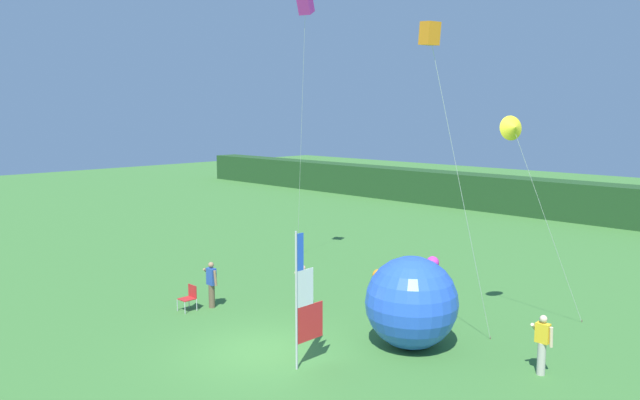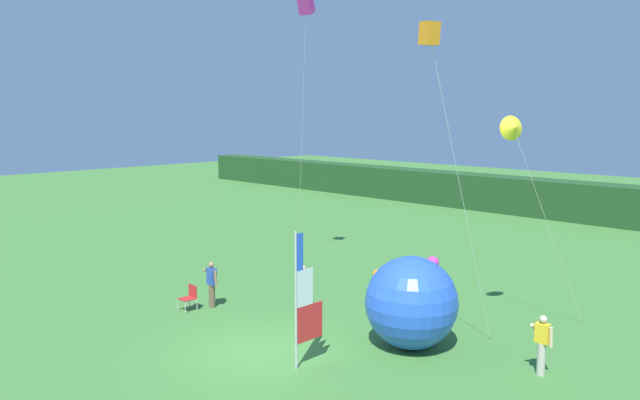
{
  "view_description": "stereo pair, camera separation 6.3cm",
  "coord_description": "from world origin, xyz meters",
  "px_view_note": "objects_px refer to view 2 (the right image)",
  "views": [
    {
      "loc": [
        13.05,
        -10.85,
        6.87
      ],
      "look_at": [
        -0.11,
        2.52,
        4.2
      ],
      "focal_mm": 34.03,
      "sensor_mm": 36.0,
      "label": 1
    },
    {
      "loc": [
        13.1,
        -10.8,
        6.87
      ],
      "look_at": [
        -0.11,
        2.52,
        4.2
      ],
      "focal_mm": 34.03,
      "sensor_mm": 36.0,
      "label": 2
    }
  ],
  "objects_px": {
    "person_far_left": "(303,285)",
    "kite_magenta_box_1": "(306,5)",
    "kite_yellow_delta_0": "(514,128)",
    "inflatable_balloon": "(411,302)",
    "kite_orange_box_2": "(430,36)",
    "person_mid_field": "(542,343)",
    "folding_chair": "(190,296)",
    "banner_flag": "(304,302)",
    "person_near_banner": "(212,283)"
  },
  "relations": [
    {
      "from": "person_far_left",
      "to": "kite_magenta_box_1",
      "type": "relative_size",
      "value": 0.13
    },
    {
      "from": "kite_yellow_delta_0",
      "to": "kite_magenta_box_1",
      "type": "xyz_separation_m",
      "value": [
        -9.86,
        0.8,
        4.89
      ]
    },
    {
      "from": "inflatable_balloon",
      "to": "kite_orange_box_2",
      "type": "relative_size",
      "value": 0.3
    },
    {
      "from": "person_mid_field",
      "to": "inflatable_balloon",
      "type": "height_order",
      "value": "inflatable_balloon"
    },
    {
      "from": "inflatable_balloon",
      "to": "kite_yellow_delta_0",
      "type": "distance_m",
      "value": 6.09
    },
    {
      "from": "kite_orange_box_2",
      "to": "person_far_left",
      "type": "bearing_deg",
      "value": 172.66
    },
    {
      "from": "inflatable_balloon",
      "to": "folding_chair",
      "type": "distance_m",
      "value": 8.1
    },
    {
      "from": "banner_flag",
      "to": "person_mid_field",
      "type": "distance_m",
      "value": 6.4
    },
    {
      "from": "folding_chair",
      "to": "kite_magenta_box_1",
      "type": "relative_size",
      "value": 0.08
    },
    {
      "from": "kite_yellow_delta_0",
      "to": "kite_orange_box_2",
      "type": "relative_size",
      "value": 0.74
    },
    {
      "from": "person_mid_field",
      "to": "person_far_left",
      "type": "xyz_separation_m",
      "value": [
        -8.54,
        -0.57,
        -0.04
      ]
    },
    {
      "from": "banner_flag",
      "to": "inflatable_balloon",
      "type": "distance_m",
      "value": 3.44
    },
    {
      "from": "inflatable_balloon",
      "to": "folding_chair",
      "type": "height_order",
      "value": "inflatable_balloon"
    },
    {
      "from": "person_far_left",
      "to": "inflatable_balloon",
      "type": "height_order",
      "value": "inflatable_balloon"
    },
    {
      "from": "person_near_banner",
      "to": "inflatable_balloon",
      "type": "distance_m",
      "value": 7.55
    },
    {
      "from": "banner_flag",
      "to": "inflatable_balloon",
      "type": "xyz_separation_m",
      "value": [
        1.25,
        3.17,
        -0.45
      ]
    },
    {
      "from": "person_far_left",
      "to": "kite_magenta_box_1",
      "type": "distance_m",
      "value": 11.64
    },
    {
      "from": "person_near_banner",
      "to": "kite_yellow_delta_0",
      "type": "bearing_deg",
      "value": 30.2
    },
    {
      "from": "person_near_banner",
      "to": "banner_flag",
      "type": "bearing_deg",
      "value": -11.37
    },
    {
      "from": "person_near_banner",
      "to": "kite_orange_box_2",
      "type": "bearing_deg",
      "value": 10.83
    },
    {
      "from": "folding_chair",
      "to": "inflatable_balloon",
      "type": "bearing_deg",
      "value": 19.62
    },
    {
      "from": "banner_flag",
      "to": "kite_orange_box_2",
      "type": "relative_size",
      "value": 0.41
    },
    {
      "from": "kite_yellow_delta_0",
      "to": "kite_magenta_box_1",
      "type": "height_order",
      "value": "kite_magenta_box_1"
    },
    {
      "from": "person_far_left",
      "to": "kite_yellow_delta_0",
      "type": "relative_size",
      "value": 0.23
    },
    {
      "from": "person_near_banner",
      "to": "kite_magenta_box_1",
      "type": "height_order",
      "value": "kite_magenta_box_1"
    },
    {
      "from": "banner_flag",
      "to": "kite_orange_box_2",
      "type": "height_order",
      "value": "kite_orange_box_2"
    },
    {
      "from": "kite_yellow_delta_0",
      "to": "inflatable_balloon",
      "type": "bearing_deg",
      "value": -114.39
    },
    {
      "from": "person_near_banner",
      "to": "person_mid_field",
      "type": "relative_size",
      "value": 1.02
    },
    {
      "from": "banner_flag",
      "to": "person_near_banner",
      "type": "bearing_deg",
      "value": 168.63
    },
    {
      "from": "banner_flag",
      "to": "kite_orange_box_2",
      "type": "distance_m",
      "value": 7.84
    },
    {
      "from": "kite_magenta_box_1",
      "to": "person_far_left",
      "type": "bearing_deg",
      "value": -45.4
    },
    {
      "from": "kite_magenta_box_1",
      "to": "folding_chair",
      "type": "bearing_deg",
      "value": -82.43
    },
    {
      "from": "banner_flag",
      "to": "person_near_banner",
      "type": "xyz_separation_m",
      "value": [
        -6.02,
        1.21,
        -0.94
      ]
    },
    {
      "from": "person_mid_field",
      "to": "kite_magenta_box_1",
      "type": "distance_m",
      "value": 16.26
    },
    {
      "from": "person_near_banner",
      "to": "person_far_left",
      "type": "distance_m",
      "value": 3.26
    },
    {
      "from": "person_far_left",
      "to": "kite_yellow_delta_0",
      "type": "height_order",
      "value": "kite_yellow_delta_0"
    },
    {
      "from": "banner_flag",
      "to": "person_mid_field",
      "type": "relative_size",
      "value": 2.33
    },
    {
      "from": "person_far_left",
      "to": "person_mid_field",
      "type": "bearing_deg",
      "value": 3.79
    },
    {
      "from": "person_near_banner",
      "to": "kite_orange_box_2",
      "type": "xyz_separation_m",
      "value": [
        8.0,
        1.53,
        8.01
      ]
    },
    {
      "from": "folding_chair",
      "to": "person_near_banner",
      "type": "bearing_deg",
      "value": 67.43
    },
    {
      "from": "folding_chair",
      "to": "kite_orange_box_2",
      "type": "xyz_separation_m",
      "value": [
        8.31,
        2.27,
        8.39
      ]
    },
    {
      "from": "person_near_banner",
      "to": "kite_magenta_box_1",
      "type": "distance_m",
      "value": 12.02
    },
    {
      "from": "banner_flag",
      "to": "person_mid_field",
      "type": "height_order",
      "value": "banner_flag"
    },
    {
      "from": "banner_flag",
      "to": "person_far_left",
      "type": "height_order",
      "value": "banner_flag"
    },
    {
      "from": "folding_chair",
      "to": "kite_yellow_delta_0",
      "type": "distance_m",
      "value": 12.22
    },
    {
      "from": "person_mid_field",
      "to": "folding_chair",
      "type": "xyz_separation_m",
      "value": [
        -11.2,
        -3.56,
        -0.36
      ]
    },
    {
      "from": "banner_flag",
      "to": "folding_chair",
      "type": "relative_size",
      "value": 4.29
    },
    {
      "from": "kite_magenta_box_1",
      "to": "kite_yellow_delta_0",
      "type": "bearing_deg",
      "value": -4.62
    },
    {
      "from": "person_near_banner",
      "to": "kite_orange_box_2",
      "type": "relative_size",
      "value": 0.18
    },
    {
      "from": "kite_magenta_box_1",
      "to": "banner_flag",
      "type": "bearing_deg",
      "value": -44.41
    }
  ]
}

